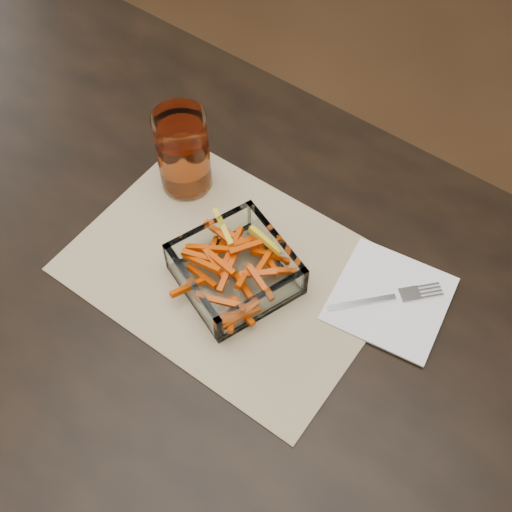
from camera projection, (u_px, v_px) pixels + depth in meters
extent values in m
plane|color=#331E0F|center=(216.00, 447.00, 1.56)|extent=(4.50, 4.50, 0.00)
cube|color=black|center=(190.00, 297.00, 0.94)|extent=(1.60, 0.90, 0.03)
cylinder|color=black|center=(80.00, 125.00, 1.66)|extent=(0.06, 0.06, 0.72)
cube|color=tan|center=(230.00, 269.00, 0.95)|extent=(0.45, 0.34, 0.00)
cube|color=white|center=(236.00, 278.00, 0.94)|extent=(0.19, 0.19, 0.01)
cube|color=white|center=(276.00, 247.00, 0.94)|extent=(0.14, 0.06, 0.06)
cube|color=white|center=(193.00, 292.00, 0.89)|extent=(0.14, 0.06, 0.06)
cube|color=white|center=(210.00, 236.00, 0.95)|extent=(0.06, 0.14, 0.06)
cube|color=white|center=(262.00, 305.00, 0.88)|extent=(0.06, 0.14, 0.06)
cylinder|color=white|center=(183.00, 152.00, 0.98)|extent=(0.08, 0.08, 0.14)
cylinder|color=#B14619|center=(184.00, 159.00, 1.00)|extent=(0.07, 0.07, 0.09)
cube|color=white|center=(390.00, 299.00, 0.92)|extent=(0.18, 0.18, 0.00)
cube|color=silver|center=(361.00, 303.00, 0.91)|extent=(0.07, 0.08, 0.00)
cube|color=silver|center=(410.00, 294.00, 0.92)|extent=(0.04, 0.04, 0.00)
cube|color=silver|center=(428.00, 285.00, 0.93)|extent=(0.02, 0.03, 0.00)
cube|color=silver|center=(430.00, 289.00, 0.92)|extent=(0.02, 0.03, 0.00)
cube|color=silver|center=(431.00, 292.00, 0.92)|extent=(0.02, 0.03, 0.00)
cube|color=silver|center=(432.00, 296.00, 0.92)|extent=(0.02, 0.03, 0.00)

